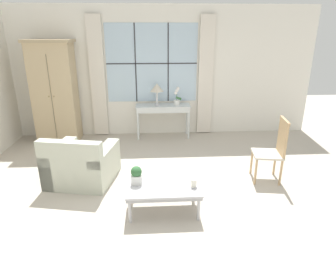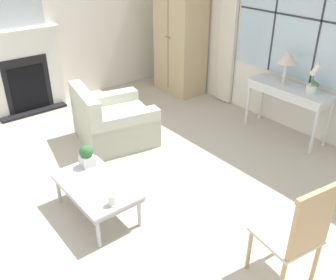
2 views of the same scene
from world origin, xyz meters
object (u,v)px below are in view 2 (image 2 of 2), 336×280
coffee_table (96,187)px  pillar_candle (112,200)px  table_lamp (287,58)px  armchair_upholstered (113,123)px  armoire (180,33)px  side_chair_wooden (298,231)px  console_table (289,93)px  fireplace (23,66)px  potted_orchid (313,82)px  potted_plant_small (87,156)px

coffee_table → pillar_candle: pillar_candle is taller
table_lamp → armchair_upholstered: bearing=-121.7°
armoire → side_chair_wooden: bearing=-28.4°
console_table → coffee_table: bearing=-92.5°
fireplace → coffee_table: 3.06m
side_chair_wooden → pillar_candle: bearing=-149.1°
table_lamp → side_chair_wooden: (1.78, -2.20, -0.54)m
table_lamp → pillar_candle: size_ratio=3.84×
armchair_upholstered → side_chair_wooden: 3.06m
potted_orchid → table_lamp: bearing=-179.9°
armoire → potted_plant_small: size_ratio=8.51×
table_lamp → potted_orchid: 0.49m
side_chair_wooden → pillar_candle: (-1.39, -0.84, -0.15)m
fireplace → armchair_upholstered: bearing=17.3°
table_lamp → side_chair_wooden: table_lamp is taller
potted_orchid → side_chair_wooden: size_ratio=0.39×
armoire → console_table: size_ratio=1.77×
coffee_table → pillar_candle: 0.40m
table_lamp → potted_orchid: size_ratio=1.19×
console_table → potted_orchid: potted_orchid is taller
table_lamp → coffee_table: (-0.00, -2.99, -0.78)m
armchair_upholstered → side_chair_wooden: size_ratio=1.10×
armoire → table_lamp: (2.14, 0.07, 0.04)m
fireplace → potted_orchid: fireplace is taller
coffee_table → console_table: bearing=87.5°
coffee_table → pillar_candle: (0.39, -0.04, 0.09)m
fireplace → potted_plant_small: size_ratio=8.70×
potted_orchid → armchair_upholstered: 2.72m
armoire → armchair_upholstered: bearing=-65.8°
armchair_upholstered → coffee_table: size_ratio=1.17×
coffee_table → armchair_upholstered: bearing=142.6°
potted_orchid → potted_plant_small: size_ratio=1.61×
armoire → armchair_upholstered: armoire is taller
table_lamp → potted_plant_small: (-0.35, -2.89, -0.61)m
armchair_upholstered → potted_plant_small: armchair_upholstered is taller
table_lamp → side_chair_wooden: size_ratio=0.47×
console_table → armchair_upholstered: size_ratio=1.06×
fireplace → armoire: 2.67m
fireplace → pillar_candle: fireplace is taller
potted_orchid → potted_plant_small: 3.02m
console_table → armchair_upholstered: 2.48m
potted_plant_small → armchair_upholstered: bearing=136.6°
console_table → armoire: bearing=-178.5°
fireplace → pillar_candle: 3.44m
armchair_upholstered → potted_plant_small: bearing=-43.4°
armoire → pillar_candle: 3.94m
armchair_upholstered → coffee_table: armchair_upholstered is taller
table_lamp → coffee_table: 3.09m
console_table → potted_plant_small: bearing=-99.5°
potted_orchid → armchair_upholstered: bearing=-129.8°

